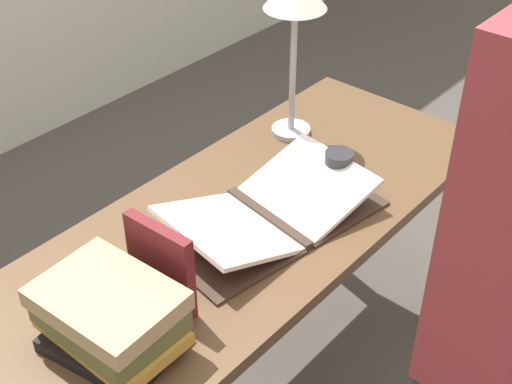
% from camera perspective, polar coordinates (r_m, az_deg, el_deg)
% --- Properties ---
extents(reading_desk, '(1.50, 0.59, 0.73)m').
position_cam_1_polar(reading_desk, '(1.83, -0.84, -4.72)').
color(reading_desk, brown).
rests_on(reading_desk, ground_plane).
extents(open_book, '(0.59, 0.38, 0.09)m').
position_cam_1_polar(open_book, '(1.73, 1.02, -1.67)').
color(open_book, '#38281E').
rests_on(open_book, reading_desk).
extents(book_stack_tall, '(0.23, 0.28, 0.15)m').
position_cam_1_polar(book_stack_tall, '(1.43, -11.58, -9.86)').
color(book_stack_tall, black).
rests_on(book_stack_tall, reading_desk).
extents(book_standing_upright, '(0.03, 0.17, 0.20)m').
position_cam_1_polar(book_standing_upright, '(1.48, -7.62, -5.83)').
color(book_standing_upright, maroon).
rests_on(book_standing_upright, reading_desk).
extents(reading_lamp, '(0.17, 0.17, 0.47)m').
position_cam_1_polar(reading_lamp, '(1.92, 3.15, 14.75)').
color(reading_lamp, '#ADADB2').
rests_on(reading_lamp, reading_desk).
extents(coffee_mug, '(0.10, 0.07, 0.10)m').
position_cam_1_polar(coffee_mug, '(1.85, 6.61, 1.85)').
color(coffee_mug, '#28282D').
rests_on(coffee_mug, reading_desk).
extents(person_reader, '(0.36, 0.22, 1.65)m').
position_cam_1_polar(person_reader, '(1.43, 19.36, -10.79)').
color(person_reader, '#2D3342').
rests_on(person_reader, ground_plane).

